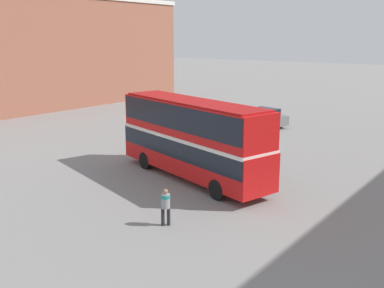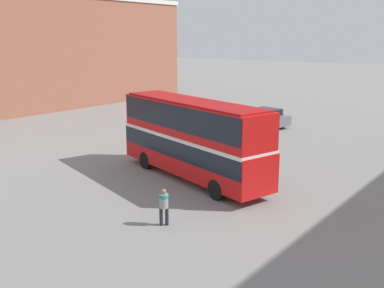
{
  "view_description": "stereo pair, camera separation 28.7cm",
  "coord_description": "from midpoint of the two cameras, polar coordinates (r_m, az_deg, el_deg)",
  "views": [
    {
      "loc": [
        15.91,
        -20.09,
        8.0
      ],
      "look_at": [
        0.71,
        -0.39,
        2.05
      ],
      "focal_mm": 42.0,
      "sensor_mm": 36.0,
      "label": 1
    },
    {
      "loc": [
        16.13,
        -19.91,
        8.0
      ],
      "look_at": [
        0.71,
        -0.39,
        2.05
      ],
      "focal_mm": 42.0,
      "sensor_mm": 36.0,
      "label": 2
    }
  ],
  "objects": [
    {
      "name": "double_decker_bus",
      "position": [
        25.45,
        0.32,
        1.24
      ],
      "size": [
        11.32,
        5.24,
        4.56
      ],
      "rotation": [
        0.0,
        0.0,
        -0.26
      ],
      "color": "red",
      "rests_on": "ground_plane"
    },
    {
      "name": "ground_plane",
      "position": [
        26.85,
        -0.36,
        -3.89
      ],
      "size": [
        240.0,
        240.0,
        0.0
      ],
      "primitive_type": "plane",
      "color": "gray"
    },
    {
      "name": "pedestrian_foreground",
      "position": [
        19.54,
        -3.18,
        -7.5
      ],
      "size": [
        0.58,
        0.58,
        1.67
      ],
      "rotation": [
        0.0,
        0.0,
        2.4
      ],
      "color": "#232328",
      "rests_on": "ground_plane"
    },
    {
      "name": "parked_car_kerb_near",
      "position": [
        35.74,
        0.55,
        1.89
      ],
      "size": [
        4.44,
        1.78,
        1.68
      ],
      "rotation": [
        0.0,
        0.0,
        0.0
      ],
      "color": "silver",
      "rests_on": "ground_plane"
    },
    {
      "name": "parked_car_kerb_far",
      "position": [
        41.63,
        9.61,
        3.36
      ],
      "size": [
        4.53,
        2.36,
        1.68
      ],
      "rotation": [
        0.0,
        0.0,
        3.0
      ],
      "color": "slate",
      "rests_on": "ground_plane"
    },
    {
      "name": "building_row_left",
      "position": [
        55.28,
        -19.73,
        10.99
      ],
      "size": [
        10.47,
        40.15,
        12.73
      ],
      "color": "#935642",
      "rests_on": "ground_plane"
    }
  ]
}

